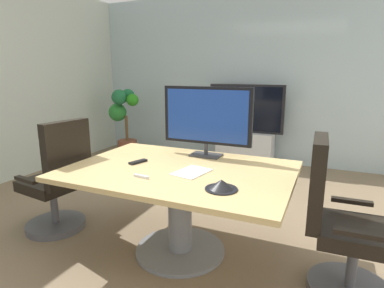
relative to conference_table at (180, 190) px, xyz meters
The scene contains 12 objects.
ground_plane 0.56m from the conference_table, 113.69° to the left, with size 7.14×7.14×0.00m, color #7A664C.
wall_back_glass_partition 3.24m from the conference_table, 90.51° to the left, with size 6.02×0.10×2.77m, color #9EB2B7.
conference_table is the anchor object (origin of this frame).
office_chair_left 1.23m from the conference_table, behind, with size 0.62×0.60×1.09m.
office_chair_right 1.22m from the conference_table, ahead, with size 0.60×0.58×1.09m.
tv_monitor 0.71m from the conference_table, 82.87° to the left, with size 0.84×0.18×0.64m.
wall_display_unit 2.78m from the conference_table, 93.40° to the left, with size 1.20×0.36×1.31m.
potted_plant 3.32m from the conference_table, 133.37° to the left, with size 0.60×0.52×1.21m.
conference_phone 0.60m from the conference_table, 34.03° to the right, with size 0.22×0.22×0.07m.
remote_control 0.44m from the conference_table, behind, with size 0.05×0.17×0.02m, color black.
whiteboard_marker 0.41m from the conference_table, 116.41° to the right, with size 0.13×0.02×0.02m, color silver.
paper_notepad 0.24m from the conference_table, 24.11° to the right, with size 0.21×0.30×0.01m, color white.
Camera 1 is at (1.11, -2.28, 1.52)m, focal length 29.75 mm.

